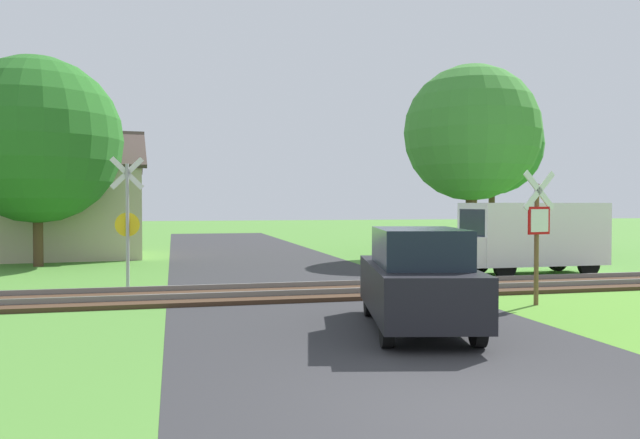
# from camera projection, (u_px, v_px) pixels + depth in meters

# --- Properties ---
(ground_plane) EXTENTS (160.00, 160.00, 0.00)m
(ground_plane) POSITION_uv_depth(u_px,v_px,m) (495.00, 416.00, 6.44)
(ground_plane) COLOR #4C8433
(road_asphalt) EXTENTS (6.76, 80.00, 0.01)m
(road_asphalt) POSITION_uv_depth(u_px,v_px,m) (420.00, 367.00, 8.38)
(road_asphalt) COLOR #2D2D30
(road_asphalt) RESTS_ON ground
(rail_track) EXTENTS (60.00, 2.60, 0.22)m
(rail_track) POSITION_uv_depth(u_px,v_px,m) (309.00, 292.00, 15.19)
(rail_track) COLOR #422D1E
(rail_track) RESTS_ON ground
(stop_sign_near) EXTENTS (0.87, 0.22, 2.93)m
(stop_sign_near) POSITION_uv_depth(u_px,v_px,m) (538.00, 228.00, 13.49)
(stop_sign_near) COLOR brown
(stop_sign_near) RESTS_ON ground
(crossing_sign_far) EXTENTS (0.87, 0.17, 3.46)m
(crossing_sign_far) POSITION_uv_depth(u_px,v_px,m) (127.00, 215.00, 16.47)
(crossing_sign_far) COLOR #9E9EA5
(crossing_sign_far) RESTS_ON ground
(house) EXTENTS (8.83, 6.27, 5.33)m
(house) POSITION_uv_depth(u_px,v_px,m) (39.00, 209.00, 25.69)
(house) COLOR #C6B293
(house) RESTS_ON ground
(tree_left) EXTENTS (5.88, 5.88, 7.41)m
(tree_left) POSITION_uv_depth(u_px,v_px,m) (37.00, 140.00, 21.97)
(tree_left) COLOR #513823
(tree_left) RESTS_ON ground
(tree_far) EXTENTS (4.84, 4.84, 7.50)m
(tree_far) POSITION_uv_depth(u_px,v_px,m) (492.00, 145.00, 30.05)
(tree_far) COLOR #513823
(tree_far) RESTS_ON ground
(tree_right) EXTENTS (5.54, 5.54, 7.88)m
(tree_right) POSITION_uv_depth(u_px,v_px,m) (472.00, 133.00, 25.42)
(tree_right) COLOR #513823
(tree_right) RESTS_ON ground
(mail_truck) EXTENTS (4.92, 1.96, 2.24)m
(mail_truck) POSITION_uv_depth(u_px,v_px,m) (528.00, 235.00, 19.39)
(mail_truck) COLOR white
(mail_truck) RESTS_ON ground
(parked_car) EXTENTS (2.45, 4.26, 1.78)m
(parked_car) POSITION_uv_depth(u_px,v_px,m) (417.00, 279.00, 10.82)
(parked_car) COLOR black
(parked_car) RESTS_ON ground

